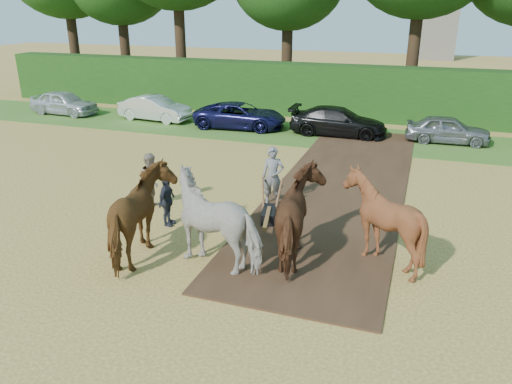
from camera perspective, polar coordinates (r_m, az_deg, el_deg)
The scene contains 8 objects.
ground at distance 12.74m, azimuth -2.36°, elevation -8.84°, with size 120.00×120.00×0.00m, color gold.
earth_strip at distance 18.58m, azimuth 9.82°, elevation 0.78°, with size 4.50×17.00×0.05m, color #472D1C.
grass_verge at distance 25.42m, azimuth 9.14°, elevation 6.27°, with size 50.00×5.00×0.03m, color #38601E.
hedgerow at distance 29.47m, azimuth 10.91°, elevation 11.11°, with size 46.00×1.60×3.00m, color #14380F.
spectator_near at distance 16.45m, azimuth -11.77°, elevation 1.27°, with size 0.89×0.69×1.83m, color gray.
spectator_far at distance 15.08m, azimuth -10.14°, elevation -1.04°, with size 0.90×0.38×1.54m, color #242831.
plough_team at distance 12.75m, azimuth 0.73°, elevation -2.89°, with size 7.92×6.43×2.37m.
parked_cars at distance 25.58m, azimuth 9.07°, elevation 7.89°, with size 36.52×2.63×1.42m.
Camera 1 is at (4.07, -10.29, 6.31)m, focal length 35.00 mm.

